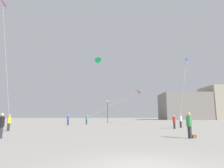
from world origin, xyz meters
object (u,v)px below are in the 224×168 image
kite_crimson_delta (138,92)px  kite_magenta_delta (3,3)px  building_left_hall (187,106)px  kite_emerald_diamond (97,61)px  person_in_yellow (9,122)px  person_in_green (189,124)px  lamppost_east (108,108)px  person_in_teal (87,119)px  person_in_blue (68,120)px  person_in_black (1,124)px  kite_cobalt_diamond (187,61)px  person_in_red (174,121)px  handbag_beside_flyer (194,136)px  person_in_white (181,120)px

kite_crimson_delta → kite_magenta_delta: (-20.07, -17.55, 8.83)m
building_left_hall → kite_emerald_diamond: bearing=-124.7°
person_in_yellow → person_in_green: bearing=-161.6°
building_left_hall → lamppost_east: (-35.06, -34.49, -2.08)m
person_in_teal → building_left_hall: 58.92m
person_in_green → person_in_yellow: person_in_green is taller
person_in_blue → kite_crimson_delta: (13.46, 6.40, 5.59)m
person_in_black → kite_magenta_delta: size_ratio=0.12×
kite_crimson_delta → person_in_yellow: bearing=-133.0°
person_in_green → kite_cobalt_diamond: (8.79, 18.56, 10.32)m
person_in_red → person_in_black: bearing=-145.2°
person_in_green → handbag_beside_flyer: 0.95m
handbag_beside_flyer → person_in_black: bearing=177.9°
building_left_hall → handbag_beside_flyer: size_ratio=69.33×
person_in_teal → person_in_white: bearing=-106.5°
person_in_teal → kite_emerald_diamond: bearing=-147.0°
kite_crimson_delta → person_in_black: bearing=-120.0°
person_in_blue → kite_magenta_delta: 19.40m
person_in_yellow → person_in_black: person_in_black is taller
person_in_teal → building_left_hall: bearing=-21.5°
person_in_white → kite_cobalt_diamond: size_ratio=0.17×
kite_emerald_diamond → person_in_black: bearing=-117.3°
kite_magenta_delta → handbag_beside_flyer: size_ratio=46.11×
kite_emerald_diamond → building_left_hall: (37.07, 53.44, -3.89)m
person_in_red → kite_emerald_diamond: kite_emerald_diamond is taller
kite_cobalt_diamond → handbag_beside_flyer: bearing=-114.6°
kite_crimson_delta → kite_emerald_diamond: (-8.39, -13.18, 2.89)m
person_in_yellow → kite_crimson_delta: (17.52, 18.76, 5.61)m
person_in_white → lamppost_east: size_ratio=0.35×
person_in_yellow → person_in_red: size_ratio=1.02×
person_in_black → person_in_blue: size_ratio=1.02×
person_in_red → lamppost_east: bearing=113.8°
person_in_white → handbag_beside_flyer: bearing=6.4°
building_left_hall → kite_crimson_delta: bearing=-125.5°
person_in_white → person_in_blue: 18.17m
kite_crimson_delta → handbag_beside_flyer: bearing=-92.3°
person_in_teal → kite_cobalt_diamond: kite_cobalt_diamond is taller
handbag_beside_flyer → person_in_yellow: bearing=155.9°
person_in_black → kite_magenta_delta: bearing=-87.4°
kite_magenta_delta → lamppost_east: (13.69, 23.33, -11.92)m
person_in_red → kite_magenta_delta: 25.86m
person_in_teal → person_in_red: bearing=-116.6°
person_in_yellow → building_left_hall: 75.10m
person_in_black → kite_crimson_delta: bearing=-150.5°
kite_crimson_delta → lamppost_east: bearing=137.9°
kite_emerald_diamond → handbag_beside_flyer: size_ratio=27.08×
person_in_black → kite_magenta_delta: (-5.26, 8.09, 14.41)m
kite_crimson_delta → kite_magenta_delta: size_ratio=0.76×
kite_cobalt_diamond → kite_magenta_delta: size_ratio=0.72×
person_in_yellow → kite_emerald_diamond: kite_emerald_diamond is taller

